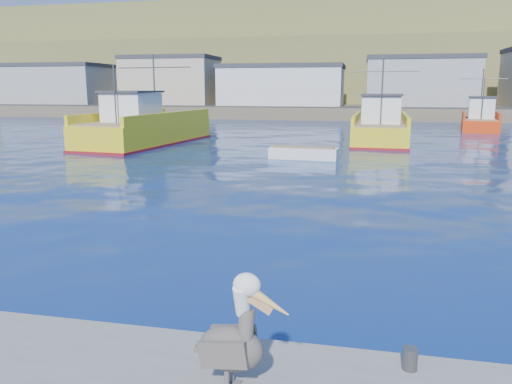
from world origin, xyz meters
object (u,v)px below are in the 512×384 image
(trawler_yellow_a, at_px, (145,129))
(trawler_yellow_b, at_px, (380,129))
(skiff_mid, at_px, (304,154))
(boat_orange, at_px, (480,120))
(pelican, at_px, (234,339))

(trawler_yellow_a, height_order, trawler_yellow_b, trawler_yellow_a)
(trawler_yellow_b, bearing_deg, skiff_mid, -114.10)
(boat_orange, xyz_separation_m, skiff_mid, (-14.99, -24.72, -0.77))
(skiff_mid, relative_size, pelican, 2.75)
(trawler_yellow_b, bearing_deg, pelican, -94.47)
(trawler_yellow_b, relative_size, boat_orange, 1.28)
(trawler_yellow_a, bearing_deg, boat_orange, 34.85)
(trawler_yellow_b, height_order, boat_orange, trawler_yellow_b)
(trawler_yellow_b, distance_m, pelican, 35.15)
(trawler_yellow_b, height_order, skiff_mid, trawler_yellow_b)
(trawler_yellow_a, bearing_deg, trawler_yellow_b, 16.53)
(trawler_yellow_a, xyz_separation_m, trawler_yellow_b, (17.45, 5.18, -0.10))
(pelican, bearing_deg, boat_orange, 75.21)
(trawler_yellow_b, xyz_separation_m, skiff_mid, (-4.75, -10.62, -0.78))
(pelican, bearing_deg, skiff_mid, 94.71)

